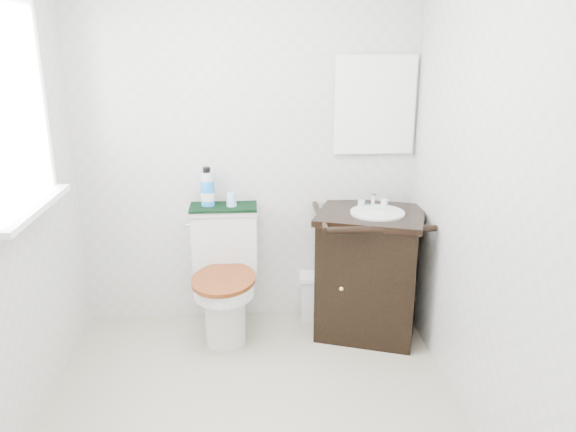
{
  "coord_description": "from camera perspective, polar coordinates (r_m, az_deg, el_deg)",
  "views": [
    {
      "loc": [
        -0.0,
        -2.39,
        1.84
      ],
      "look_at": [
        0.23,
        0.75,
        0.86
      ],
      "focal_mm": 35.0,
      "sensor_mm": 36.0,
      "label": 1
    }
  ],
  "objects": [
    {
      "name": "toilet",
      "position": [
        3.68,
        -6.41,
        -6.58
      ],
      "size": [
        0.44,
        0.65,
        0.81
      ],
      "color": "silver",
      "rests_on": "floor"
    },
    {
      "name": "mirror",
      "position": [
        3.68,
        8.79,
        11.08
      ],
      "size": [
        0.5,
        0.02,
        0.6
      ],
      "primitive_type": "cube",
      "color": "silver",
      "rests_on": "wall_back"
    },
    {
      "name": "towel",
      "position": [
        3.63,
        -6.58,
        0.91
      ],
      "size": [
        0.43,
        0.22,
        0.02
      ],
      "primitive_type": "cube",
      "color": "black",
      "rests_on": "toilet"
    },
    {
      "name": "cup",
      "position": [
        3.61,
        -5.76,
        1.68
      ],
      "size": [
        0.07,
        0.07,
        0.08
      ],
      "primitive_type": "cone",
      "color": "#9AC8FC",
      "rests_on": "towel"
    },
    {
      "name": "mouthwash_bottle",
      "position": [
        3.62,
        -8.19,
        2.83
      ],
      "size": [
        0.09,
        0.09,
        0.25
      ],
      "color": "#1C8AF2",
      "rests_on": "towel"
    },
    {
      "name": "wall_right",
      "position": [
        2.71,
        19.93,
        2.64
      ],
      "size": [
        0.0,
        2.4,
        2.4
      ],
      "primitive_type": "plane",
      "rotation": [
        1.57,
        0.0,
        -1.57
      ],
      "color": "silver",
      "rests_on": "ground"
    },
    {
      "name": "wall_front",
      "position": [
        1.35,
        -3.71,
        -10.95
      ],
      "size": [
        2.4,
        0.0,
        2.4
      ],
      "primitive_type": "plane",
      "rotation": [
        -1.57,
        0.0,
        0.0
      ],
      "color": "silver",
      "rests_on": "ground"
    },
    {
      "name": "soap_bar",
      "position": [
        3.65,
        8.1,
        1.11
      ],
      "size": [
        0.07,
        0.04,
        0.02
      ],
      "primitive_type": "ellipsoid",
      "color": "#1A7D81",
      "rests_on": "vanity"
    },
    {
      "name": "vanity",
      "position": [
        3.66,
        8.25,
        -5.43
      ],
      "size": [
        0.79,
        0.74,
        0.92
      ],
      "color": "black",
      "rests_on": "floor"
    },
    {
      "name": "wall_back",
      "position": [
        3.65,
        -4.17,
        7.21
      ],
      "size": [
        2.4,
        0.0,
        2.4
      ],
      "primitive_type": "plane",
      "rotation": [
        1.57,
        0.0,
        0.0
      ],
      "color": "silver",
      "rests_on": "ground"
    },
    {
      "name": "trash_bin",
      "position": [
        3.9,
        2.87,
        -8.13
      ],
      "size": [
        0.24,
        0.2,
        0.32
      ],
      "color": "silver",
      "rests_on": "floor"
    },
    {
      "name": "floor",
      "position": [
        3.02,
        -3.53,
        -20.26
      ],
      "size": [
        2.4,
        2.4,
        0.0
      ],
      "primitive_type": "plane",
      "color": "#BFB49A",
      "rests_on": "ground"
    },
    {
      "name": "window",
      "position": [
        2.86,
        -26.52,
        9.76
      ],
      "size": [
        0.02,
        0.7,
        0.9
      ],
      "primitive_type": "cube",
      "color": "white",
      "rests_on": "wall_left"
    }
  ]
}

